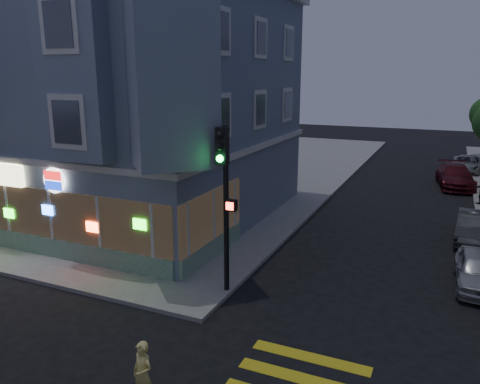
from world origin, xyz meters
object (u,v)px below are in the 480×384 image
Objects in this scene: parked_car_b at (473,227)px; traffic_signal at (225,183)px; running_child at (143,374)px; parked_car_a at (478,270)px; parked_car_d at (466,164)px; parked_car_c at (455,176)px.

traffic_signal is at bearing -126.36° from parked_car_b.
running_child is 0.42× the size of parked_car_a.
traffic_signal reaches higher than running_child.
parked_car_b is 12.73m from traffic_signal.
parked_car_d is at bearing 93.49° from parked_car_b.
traffic_signal reaches higher than parked_car_c.
parked_car_a is at bearing -95.14° from parked_car_c.
traffic_signal reaches higher than parked_car_d.
traffic_signal is (-7.88, -9.44, 3.30)m from parked_car_b.
parked_car_b reaches higher than parked_car_a.
parked_car_d is 0.82× the size of traffic_signal.
running_child reaches higher than parked_car_b.
parked_car_c is (-0.77, 11.14, 0.09)m from parked_car_b.
parked_car_a is (7.20, 9.91, -0.15)m from running_child.
running_child is at bearing -111.61° from parked_car_c.
parked_car_b is 0.70× the size of traffic_signal.
parked_car_c is 1.11× the size of parked_car_d.
traffic_signal reaches higher than parked_car_b.
parked_car_d is at bearing 92.66° from running_child.
running_child reaches higher than parked_car_c.
parked_car_c is 22.01m from traffic_signal.
parked_car_b is 0.78× the size of parked_car_c.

